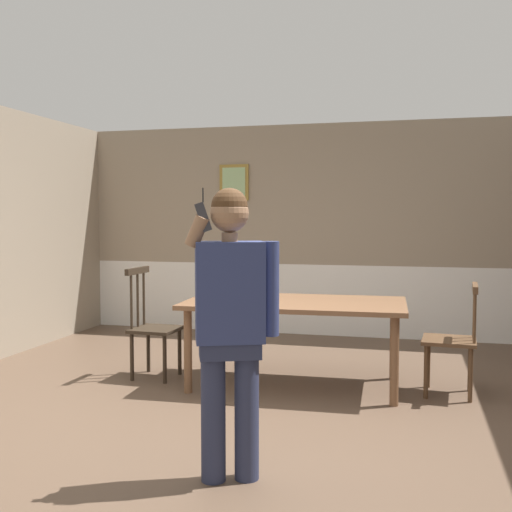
# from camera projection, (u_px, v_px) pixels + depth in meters

# --- Properties ---
(ground_plane) EXTENTS (7.55, 7.55, 0.00)m
(ground_plane) POSITION_uv_depth(u_px,v_px,m) (247.00, 420.00, 4.52)
(ground_plane) COLOR brown
(room_back_partition) EXTENTS (6.16, 0.17, 2.66)m
(room_back_partition) POSITION_uv_depth(u_px,v_px,m) (317.00, 234.00, 7.76)
(room_back_partition) COLOR gray
(room_back_partition) RESTS_ON ground_plane
(dining_table) EXTENTS (1.95, 1.09, 0.76)m
(dining_table) POSITION_uv_depth(u_px,v_px,m) (295.00, 310.00, 5.40)
(dining_table) COLOR brown
(dining_table) RESTS_ON ground_plane
(chair_near_window) EXTENTS (0.43, 0.43, 1.03)m
(chair_near_window) POSITION_uv_depth(u_px,v_px,m) (152.00, 326.00, 5.70)
(chair_near_window) COLOR #2D2319
(chair_near_window) RESTS_ON ground_plane
(chair_by_doorway) EXTENTS (0.47, 0.47, 0.94)m
(chair_by_doorway) POSITION_uv_depth(u_px,v_px,m) (454.00, 339.00, 5.13)
(chair_by_doorway) COLOR #513823
(chair_by_doorway) RESTS_ON ground_plane
(person_figure) EXTENTS (0.50, 0.34, 1.66)m
(person_figure) POSITION_uv_depth(u_px,v_px,m) (231.00, 315.00, 3.44)
(person_figure) COLOR #282E49
(person_figure) RESTS_ON ground_plane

